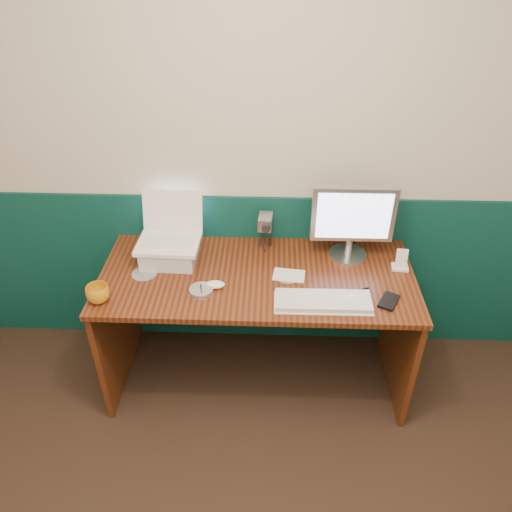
{
  "coord_description": "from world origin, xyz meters",
  "views": [
    {
      "loc": [
        0.06,
        -0.64,
        2.28
      ],
      "look_at": [
        -0.01,
        1.23,
        0.97
      ],
      "focal_mm": 35.0,
      "sensor_mm": 36.0,
      "label": 1
    }
  ],
  "objects_px": {
    "laptop": "(166,223)",
    "keyboard": "(323,302)",
    "mug": "(98,294)",
    "camcorder": "(265,233)",
    "monitor": "(352,222)",
    "desk": "(257,329)"
  },
  "relations": [
    {
      "from": "laptop",
      "to": "monitor",
      "type": "height_order",
      "value": "monitor"
    },
    {
      "from": "desk",
      "to": "monitor",
      "type": "height_order",
      "value": "monitor"
    },
    {
      "from": "monitor",
      "to": "desk",
      "type": "bearing_deg",
      "value": -159.38
    },
    {
      "from": "laptop",
      "to": "monitor",
      "type": "bearing_deg",
      "value": 6.2
    },
    {
      "from": "monitor",
      "to": "keyboard",
      "type": "relative_size",
      "value": 0.93
    },
    {
      "from": "laptop",
      "to": "keyboard",
      "type": "distance_m",
      "value": 0.87
    },
    {
      "from": "desk",
      "to": "mug",
      "type": "xyz_separation_m",
      "value": [
        -0.74,
        -0.23,
        0.42
      ]
    },
    {
      "from": "monitor",
      "to": "mug",
      "type": "relative_size",
      "value": 3.84
    },
    {
      "from": "laptop",
      "to": "monitor",
      "type": "distance_m",
      "value": 0.94
    },
    {
      "from": "mug",
      "to": "camcorder",
      "type": "xyz_separation_m",
      "value": [
        0.77,
        0.48,
        0.05
      ]
    },
    {
      "from": "desk",
      "to": "mug",
      "type": "height_order",
      "value": "mug"
    },
    {
      "from": "keyboard",
      "to": "camcorder",
      "type": "height_order",
      "value": "camcorder"
    },
    {
      "from": "monitor",
      "to": "laptop",
      "type": "bearing_deg",
      "value": -175.94
    },
    {
      "from": "laptop",
      "to": "monitor",
      "type": "xyz_separation_m",
      "value": [
        0.94,
        0.07,
        -0.02
      ]
    },
    {
      "from": "desk",
      "to": "camcorder",
      "type": "distance_m",
      "value": 0.53
    },
    {
      "from": "monitor",
      "to": "mug",
      "type": "distance_m",
      "value": 1.3
    },
    {
      "from": "keyboard",
      "to": "camcorder",
      "type": "bearing_deg",
      "value": 121.12
    },
    {
      "from": "laptop",
      "to": "keyboard",
      "type": "xyz_separation_m",
      "value": [
        0.78,
        -0.33,
        -0.21
      ]
    },
    {
      "from": "monitor",
      "to": "mug",
      "type": "xyz_separation_m",
      "value": [
        -1.22,
        -0.42,
        -0.17
      ]
    },
    {
      "from": "desk",
      "to": "laptop",
      "type": "xyz_separation_m",
      "value": [
        -0.46,
        0.11,
        0.6
      ]
    },
    {
      "from": "monitor",
      "to": "keyboard",
      "type": "xyz_separation_m",
      "value": [
        -0.16,
        -0.4,
        -0.2
      ]
    },
    {
      "from": "monitor",
      "to": "camcorder",
      "type": "distance_m",
      "value": 0.46
    }
  ]
}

